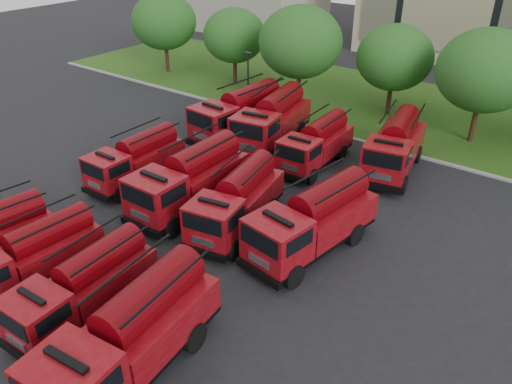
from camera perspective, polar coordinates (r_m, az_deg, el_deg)
ground at (r=23.80m, az=-6.96°, el=-8.73°), size 140.00×140.00×0.00m
lawn at (r=43.85m, az=16.99°, el=8.95°), size 70.00×16.00×0.12m
curb at (r=36.80m, az=12.34°, el=5.60°), size 70.00×0.30×0.14m
tree_0 at (r=52.15m, az=-10.49°, el=18.61°), size 6.30×6.30×7.70m
tree_1 at (r=47.61m, az=-2.49°, el=17.43°), size 5.71×5.71×6.98m
tree_2 at (r=41.72m, az=5.10°, el=16.70°), size 6.72×6.72×8.22m
tree_3 at (r=41.03m, az=15.57°, el=14.58°), size 5.88×5.88×7.19m
tree_4 at (r=37.59m, az=24.78°, el=12.48°), size 6.55×6.55×8.01m
lamp_post_0 at (r=40.03m, az=-0.91°, el=12.60°), size 0.60×0.25×5.11m
fire_truck_1 at (r=24.18m, az=-24.24°, el=-6.58°), size 2.67×6.47×2.88m
fire_truck_2 at (r=21.54m, az=-19.04°, el=-10.16°), size 2.66×6.58×2.94m
fire_truck_3 at (r=18.61m, az=-14.14°, el=-15.62°), size 3.46×7.90×3.48m
fire_truck_4 at (r=31.04m, az=-13.52°, el=3.68°), size 2.47×6.55×2.97m
fire_truck_5 at (r=27.61m, az=-7.56°, el=1.50°), size 2.93×7.74×3.50m
fire_truck_6 at (r=25.67m, az=-2.17°, el=-0.98°), size 3.66×7.33×3.19m
fire_truck_7 at (r=24.02m, az=6.54°, el=-3.24°), size 3.67×7.80×3.42m
fire_truck_8 at (r=36.23m, az=-1.86°, el=8.93°), size 3.42×8.20×3.65m
fire_truck_9 at (r=35.07m, az=1.88°, el=8.20°), size 4.06×8.35×3.64m
fire_truck_10 at (r=32.41m, az=6.91°, el=5.52°), size 2.61×6.72×3.03m
fire_truck_11 at (r=32.59m, az=15.62°, el=5.10°), size 3.89×7.81×3.40m
firefighter_4 at (r=28.17m, az=-13.87°, el=-2.72°), size 0.99×0.78×1.77m
firefighter_5 at (r=26.34m, az=6.11°, el=-4.42°), size 1.74×1.05×1.75m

